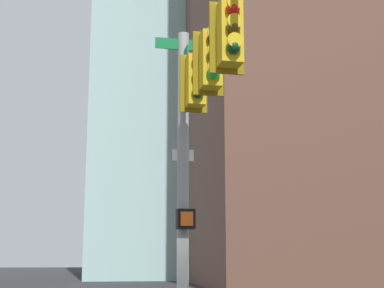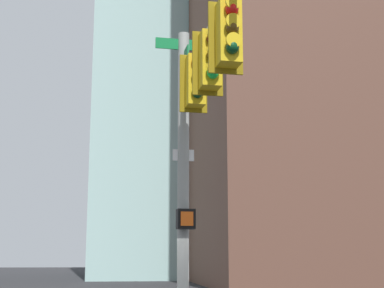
% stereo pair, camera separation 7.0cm
% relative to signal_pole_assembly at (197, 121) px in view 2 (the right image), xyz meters
% --- Properties ---
extents(signal_pole_assembly, '(1.24, 4.89, 6.91)m').
position_rel_signal_pole_assembly_xyz_m(signal_pole_assembly, '(0.00, 0.00, 0.00)').
color(signal_pole_assembly, gray).
rests_on(signal_pole_assembly, ground_plane).
extents(building_brick_farside, '(18.64, 18.73, 33.31)m').
position_rel_signal_pole_assembly_xyz_m(building_brick_farside, '(-26.57, -48.82, 12.02)').
color(building_brick_farside, '#4C3328').
rests_on(building_brick_farside, ground_plane).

